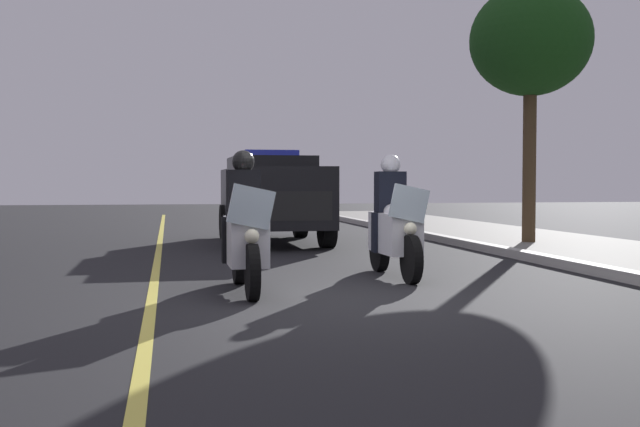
# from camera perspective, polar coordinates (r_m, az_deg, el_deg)

# --- Properties ---
(ground_plane) EXTENTS (80.00, 80.00, 0.00)m
(ground_plane) POSITION_cam_1_polar(r_m,az_deg,el_deg) (8.74, 2.42, -6.39)
(ground_plane) COLOR black
(lane_stripe_center) EXTENTS (48.00, 0.12, 0.01)m
(lane_stripe_center) POSITION_cam_1_polar(r_m,az_deg,el_deg) (8.50, -12.44, -6.66)
(lane_stripe_center) COLOR #E0D14C
(lane_stripe_center) RESTS_ON ground
(police_motorcycle_lead_left) EXTENTS (2.14, 0.56, 1.72)m
(police_motorcycle_lead_left) POSITION_cam_1_polar(r_m,az_deg,el_deg) (9.33, -5.59, -1.53)
(police_motorcycle_lead_left) COLOR black
(police_motorcycle_lead_left) RESTS_ON ground
(police_motorcycle_lead_right) EXTENTS (2.14, 0.56, 1.72)m
(police_motorcycle_lead_right) POSITION_cam_1_polar(r_m,az_deg,el_deg) (10.77, 5.53, -1.02)
(police_motorcycle_lead_right) COLOR black
(police_motorcycle_lead_right) RESTS_ON ground
(police_suv) EXTENTS (4.92, 2.11, 2.05)m
(police_suv) POSITION_cam_1_polar(r_m,az_deg,el_deg) (16.96, -3.56, 1.42)
(police_suv) COLOR black
(police_suv) RESTS_ON ground
(tree_far_back) EXTENTS (2.49, 2.49, 5.28)m
(tree_far_back) POSITION_cam_1_polar(r_m,az_deg,el_deg) (16.69, 15.38, 12.16)
(tree_far_back) COLOR #4C3823
(tree_far_back) RESTS_ON sidewalk_strip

